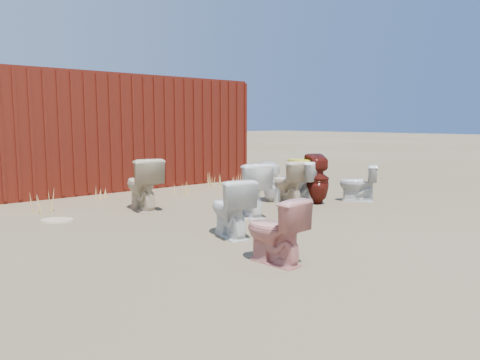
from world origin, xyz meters
TOP-DOWN VIEW (x-y plane):
  - ground at (0.00, 0.00)m, footprint 100.00×100.00m
  - shipping_container at (0.00, 5.20)m, footprint 6.00×2.40m
  - toilet_front_a at (-0.93, -0.33)m, footprint 0.57×0.80m
  - toilet_front_pink at (-1.28, -1.48)m, footprint 0.44×0.70m
  - toilet_front_c at (0.07, 0.50)m, footprint 0.64×0.89m
  - toilet_front_maroon at (1.71, 0.54)m, footprint 0.53×0.53m
  - toilet_front_e at (2.45, 0.23)m, footprint 0.67×0.74m
  - toilet_back_beige_left at (-0.92, 1.96)m, footprint 0.59×0.89m
  - toilet_back_beige_right at (1.34, 0.94)m, footprint 0.48×0.77m
  - toilet_back_yellowlid at (1.55, 0.83)m, footprint 0.55×0.80m
  - toilet_back_e at (1.24, 1.21)m, footprint 0.40×0.40m
  - yellow_lid at (1.55, 0.83)m, footprint 0.38×0.47m
  - loose_tank at (1.48, 1.08)m, footprint 0.53×0.30m
  - loose_lid_near at (-0.16, 0.52)m, footprint 0.48×0.56m
  - loose_lid_far at (-2.28, 2.00)m, footprint 0.58×0.59m
  - weed_clump_a at (-2.21, 2.78)m, footprint 0.36×0.36m
  - weed_clump_b at (0.40, 2.95)m, footprint 0.32×0.32m
  - weed_clump_c at (2.10, 3.08)m, footprint 0.36×0.36m
  - weed_clump_d at (-1.03, 3.39)m, footprint 0.30×0.30m
  - weed_clump_e at (1.65, 3.50)m, footprint 0.34×0.34m
  - weed_clump_f at (3.21, 0.66)m, footprint 0.28×0.28m

SIDE VIEW (x-z plane):
  - ground at x=0.00m, z-range 0.00..0.00m
  - loose_lid_near at x=-0.16m, z-range 0.00..0.02m
  - loose_lid_far at x=-2.28m, z-range 0.00..0.02m
  - weed_clump_d at x=-1.03m, z-range 0.00..0.23m
  - weed_clump_f at x=3.21m, z-range 0.00..0.24m
  - weed_clump_b at x=0.40m, z-range 0.00..0.24m
  - weed_clump_c at x=2.10m, z-range 0.00..0.30m
  - weed_clump_e at x=1.65m, z-range 0.00..0.31m
  - weed_clump_a at x=-2.21m, z-range 0.00..0.34m
  - loose_tank at x=1.48m, z-range 0.00..0.35m
  - toilet_front_e at x=2.45m, z-range 0.00..0.66m
  - toilet_front_pink at x=-1.28m, z-range 0.00..0.68m
  - toilet_back_e at x=1.24m, z-range 0.00..0.72m
  - toilet_front_a at x=-0.93m, z-range 0.00..0.74m
  - toilet_back_yellowlid at x=1.55m, z-range 0.00..0.75m
  - toilet_back_beige_right at x=1.34m, z-range 0.00..0.75m
  - toilet_front_c at x=0.07m, z-range 0.00..0.82m
  - toilet_back_beige_left at x=-0.92m, z-range 0.00..0.85m
  - toilet_front_maroon at x=1.71m, z-range 0.00..0.87m
  - yellow_lid at x=1.55m, z-range 0.75..0.77m
  - shipping_container at x=0.00m, z-range 0.00..2.40m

